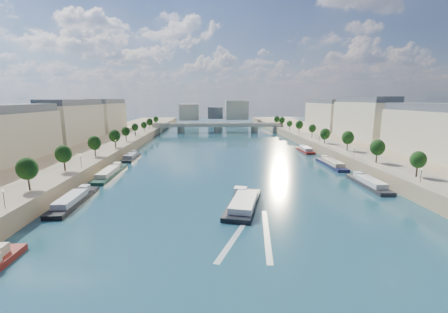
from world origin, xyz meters
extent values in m
plane|color=#0D2E3B|center=(0.00, 100.00, 0.00)|extent=(700.00, 700.00, 0.00)
cube|color=#9E8460|center=(-72.00, 100.00, 2.50)|extent=(44.00, 520.00, 5.00)
cube|color=#9E8460|center=(72.00, 100.00, 2.50)|extent=(44.00, 520.00, 5.00)
cube|color=gray|center=(-57.00, 100.00, 5.05)|extent=(14.00, 520.00, 0.10)
cube|color=gray|center=(57.00, 100.00, 5.05)|extent=(14.00, 520.00, 0.10)
cylinder|color=#382B1E|center=(-55.00, 42.00, 6.91)|extent=(0.50, 0.50, 3.82)
ellipsoid|color=black|center=(-55.00, 42.00, 10.50)|extent=(4.80, 4.80, 5.52)
cylinder|color=#382B1E|center=(-55.00, 66.00, 6.91)|extent=(0.50, 0.50, 3.82)
ellipsoid|color=black|center=(-55.00, 66.00, 10.50)|extent=(4.80, 4.80, 5.52)
cylinder|color=#382B1E|center=(-55.00, 90.00, 6.91)|extent=(0.50, 0.50, 3.82)
ellipsoid|color=black|center=(-55.00, 90.00, 10.50)|extent=(4.80, 4.80, 5.52)
cylinder|color=#382B1E|center=(-55.00, 114.00, 6.91)|extent=(0.50, 0.50, 3.82)
ellipsoid|color=black|center=(-55.00, 114.00, 10.50)|extent=(4.80, 4.80, 5.52)
cylinder|color=#382B1E|center=(-55.00, 138.00, 6.91)|extent=(0.50, 0.50, 3.82)
ellipsoid|color=black|center=(-55.00, 138.00, 10.50)|extent=(4.80, 4.80, 5.52)
cylinder|color=#382B1E|center=(-55.00, 162.00, 6.91)|extent=(0.50, 0.50, 3.82)
ellipsoid|color=black|center=(-55.00, 162.00, 10.50)|extent=(4.80, 4.80, 5.52)
cylinder|color=#382B1E|center=(-55.00, 186.00, 6.91)|extent=(0.50, 0.50, 3.82)
ellipsoid|color=black|center=(-55.00, 186.00, 10.50)|extent=(4.80, 4.80, 5.52)
cylinder|color=#382B1E|center=(-55.00, 210.00, 6.91)|extent=(0.50, 0.50, 3.82)
ellipsoid|color=black|center=(-55.00, 210.00, 10.50)|extent=(4.80, 4.80, 5.52)
cylinder|color=#382B1E|center=(-55.00, 234.00, 6.91)|extent=(0.50, 0.50, 3.82)
ellipsoid|color=black|center=(-55.00, 234.00, 10.50)|extent=(4.80, 4.80, 5.52)
cylinder|color=#382B1E|center=(55.00, 50.00, 6.91)|extent=(0.50, 0.50, 3.82)
ellipsoid|color=black|center=(55.00, 50.00, 10.50)|extent=(4.80, 4.80, 5.52)
cylinder|color=#382B1E|center=(55.00, 74.00, 6.91)|extent=(0.50, 0.50, 3.82)
ellipsoid|color=black|center=(55.00, 74.00, 10.50)|extent=(4.80, 4.80, 5.52)
cylinder|color=#382B1E|center=(55.00, 98.00, 6.91)|extent=(0.50, 0.50, 3.82)
ellipsoid|color=black|center=(55.00, 98.00, 10.50)|extent=(4.80, 4.80, 5.52)
cylinder|color=#382B1E|center=(55.00, 122.00, 6.91)|extent=(0.50, 0.50, 3.82)
ellipsoid|color=black|center=(55.00, 122.00, 10.50)|extent=(4.80, 4.80, 5.52)
cylinder|color=#382B1E|center=(55.00, 146.00, 6.91)|extent=(0.50, 0.50, 3.82)
ellipsoid|color=black|center=(55.00, 146.00, 10.50)|extent=(4.80, 4.80, 5.52)
cylinder|color=#382B1E|center=(55.00, 170.00, 6.91)|extent=(0.50, 0.50, 3.82)
ellipsoid|color=black|center=(55.00, 170.00, 10.50)|extent=(4.80, 4.80, 5.52)
cylinder|color=#382B1E|center=(55.00, 194.00, 6.91)|extent=(0.50, 0.50, 3.82)
ellipsoid|color=black|center=(55.00, 194.00, 10.50)|extent=(4.80, 4.80, 5.52)
cylinder|color=#382B1E|center=(55.00, 218.00, 6.91)|extent=(0.50, 0.50, 3.82)
ellipsoid|color=black|center=(55.00, 218.00, 10.50)|extent=(4.80, 4.80, 5.52)
cylinder|color=#382B1E|center=(55.00, 242.00, 6.91)|extent=(0.50, 0.50, 3.82)
ellipsoid|color=black|center=(55.00, 242.00, 10.50)|extent=(4.80, 4.80, 5.52)
cylinder|color=black|center=(-52.50, 30.00, 7.00)|extent=(0.14, 0.14, 4.00)
sphere|color=#FFE5B2|center=(-52.50, 30.00, 9.10)|extent=(0.36, 0.36, 0.36)
cylinder|color=black|center=(-52.50, 70.00, 7.00)|extent=(0.14, 0.14, 4.00)
sphere|color=#FFE5B2|center=(-52.50, 70.00, 9.10)|extent=(0.36, 0.36, 0.36)
cylinder|color=black|center=(-52.50, 110.00, 7.00)|extent=(0.14, 0.14, 4.00)
sphere|color=#FFE5B2|center=(-52.50, 110.00, 9.10)|extent=(0.36, 0.36, 0.36)
cylinder|color=black|center=(-52.50, 150.00, 7.00)|extent=(0.14, 0.14, 4.00)
sphere|color=#FFE5B2|center=(-52.50, 150.00, 9.10)|extent=(0.36, 0.36, 0.36)
cylinder|color=black|center=(-52.50, 190.00, 7.00)|extent=(0.14, 0.14, 4.00)
sphere|color=#FFE5B2|center=(-52.50, 190.00, 9.10)|extent=(0.36, 0.36, 0.36)
cylinder|color=black|center=(52.50, 45.00, 7.00)|extent=(0.14, 0.14, 4.00)
sphere|color=#FFE5B2|center=(52.50, 45.00, 9.10)|extent=(0.36, 0.36, 0.36)
cylinder|color=black|center=(52.50, 85.00, 7.00)|extent=(0.14, 0.14, 4.00)
sphere|color=#FFE5B2|center=(52.50, 85.00, 9.10)|extent=(0.36, 0.36, 0.36)
cylinder|color=black|center=(52.50, 125.00, 7.00)|extent=(0.14, 0.14, 4.00)
sphere|color=#FFE5B2|center=(52.50, 125.00, 9.10)|extent=(0.36, 0.36, 0.36)
cylinder|color=black|center=(52.50, 165.00, 7.00)|extent=(0.14, 0.14, 4.00)
sphere|color=#FFE5B2|center=(52.50, 165.00, 9.10)|extent=(0.36, 0.36, 0.36)
cylinder|color=black|center=(52.50, 205.00, 7.00)|extent=(0.14, 0.14, 4.00)
sphere|color=#FFE5B2|center=(52.50, 205.00, 9.10)|extent=(0.36, 0.36, 0.36)
cube|color=beige|center=(-85.00, 83.00, 15.00)|extent=(16.00, 52.00, 20.00)
cube|color=#474C54|center=(-85.00, 83.00, 26.60)|extent=(14.72, 50.44, 3.20)
cube|color=beige|center=(-85.00, 141.00, 15.00)|extent=(16.00, 52.00, 20.00)
cube|color=#474C54|center=(-85.00, 141.00, 26.60)|extent=(14.72, 50.44, 3.20)
cube|color=beige|center=(-85.00, 199.00, 15.00)|extent=(16.00, 52.00, 20.00)
cube|color=#474C54|center=(-85.00, 199.00, 26.60)|extent=(14.72, 50.44, 3.20)
cube|color=beige|center=(85.00, 83.00, 15.00)|extent=(16.00, 52.00, 20.00)
cube|color=#474C54|center=(85.00, 83.00, 26.60)|extent=(14.72, 50.44, 3.20)
cube|color=beige|center=(85.00, 141.00, 15.00)|extent=(16.00, 52.00, 20.00)
cube|color=#474C54|center=(85.00, 141.00, 26.60)|extent=(14.72, 50.44, 3.20)
cube|color=beige|center=(85.00, 199.00, 15.00)|extent=(16.00, 52.00, 20.00)
cube|color=#474C54|center=(85.00, 199.00, 26.60)|extent=(14.72, 50.44, 3.20)
cube|color=beige|center=(-30.00, 310.00, 14.00)|extent=(22.00, 18.00, 18.00)
cube|color=beige|center=(25.00, 320.00, 16.00)|extent=(26.00, 20.00, 22.00)
cube|color=#474C54|center=(0.00, 335.00, 12.00)|extent=(18.00, 16.00, 14.00)
cube|color=#C1B79E|center=(0.00, 225.74, 6.20)|extent=(112.00, 11.00, 2.20)
cube|color=#C1B79E|center=(0.00, 220.74, 7.70)|extent=(112.00, 0.80, 0.90)
cube|color=#C1B79E|center=(0.00, 230.74, 7.70)|extent=(112.00, 0.80, 0.90)
cylinder|color=#C1B79E|center=(-32.00, 225.74, 2.50)|extent=(6.40, 6.40, 5.00)
cylinder|color=#C1B79E|center=(0.00, 225.74, 2.50)|extent=(6.40, 6.40, 5.00)
cylinder|color=#C1B79E|center=(32.00, 225.74, 2.50)|extent=(6.40, 6.40, 5.00)
cube|color=#C1B79E|center=(-52.00, 225.74, 2.50)|extent=(6.00, 12.00, 5.00)
cube|color=#C1B79E|center=(52.00, 225.74, 2.50)|extent=(6.00, 12.00, 5.00)
cube|color=black|center=(1.46, 42.62, 0.29)|extent=(13.39, 25.96, 1.78)
cube|color=white|center=(1.46, 40.62, 1.99)|extent=(9.87, 17.19, 1.61)
cube|color=white|center=(1.46, 50.11, 2.08)|extent=(4.22, 3.82, 1.80)
cube|color=silver|center=(-1.74, 25.62, 0.02)|extent=(10.89, 24.54, 0.04)
cube|color=silver|center=(4.66, 25.62, 0.02)|extent=(4.85, 25.91, 0.04)
cube|color=black|center=(-45.50, 47.02, 0.30)|extent=(5.00, 24.71, 1.80)
cube|color=#B8BDC6|center=(-45.50, 45.04, 2.00)|extent=(4.10, 13.59, 1.60)
cube|color=#B8BDC6|center=(-45.50, 54.43, 2.10)|extent=(2.50, 2.96, 1.80)
cube|color=#173B2D|center=(-45.50, 78.54, 0.30)|extent=(5.00, 29.84, 1.80)
cube|color=beige|center=(-45.50, 76.15, 2.00)|extent=(4.10, 16.41, 1.60)
cube|color=beige|center=(-45.50, 87.49, 2.10)|extent=(2.50, 3.58, 1.80)
cube|color=#232325|center=(-45.50, 109.97, 0.30)|extent=(5.00, 19.66, 1.80)
cube|color=gray|center=(-45.50, 108.40, 2.00)|extent=(4.10, 10.81, 1.60)
cube|color=gray|center=(-45.50, 115.87, 2.10)|extent=(2.50, 2.36, 1.80)
cube|color=#29282B|center=(45.50, 59.51, 0.30)|extent=(5.00, 23.28, 1.80)
cube|color=silver|center=(45.50, 57.65, 2.00)|extent=(4.10, 12.80, 1.60)
cube|color=silver|center=(45.50, 66.50, 2.10)|extent=(2.50, 2.79, 1.80)
cube|color=#1B1C3B|center=(45.50, 90.34, 0.30)|extent=(5.00, 25.32, 1.80)
cube|color=beige|center=(45.50, 88.31, 2.00)|extent=(4.10, 13.93, 1.60)
cube|color=beige|center=(45.50, 97.93, 2.10)|extent=(2.50, 3.04, 1.80)
cube|color=maroon|center=(45.50, 126.42, 0.30)|extent=(5.00, 19.64, 1.80)
cube|color=silver|center=(45.50, 124.85, 2.00)|extent=(4.10, 10.80, 1.60)
cube|color=silver|center=(45.50, 132.32, 2.10)|extent=(2.50, 2.36, 1.80)
camera|label=1|loc=(-7.62, -34.58, 28.66)|focal=24.00mm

